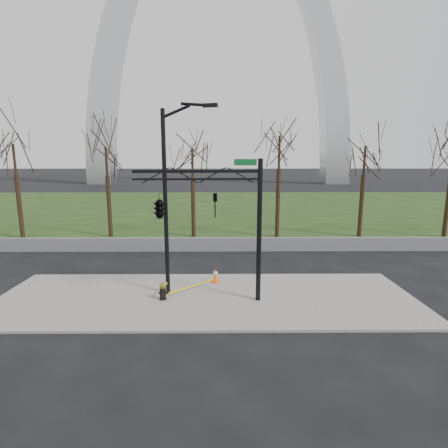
{
  "coord_description": "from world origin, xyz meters",
  "views": [
    {
      "loc": [
        0.66,
        -13.97,
        5.91
      ],
      "look_at": [
        0.79,
        2.0,
        2.94
      ],
      "focal_mm": 27.36,
      "sensor_mm": 36.0,
      "label": 1
    }
  ],
  "objects_px": {
    "street_light": "(170,190)",
    "traffic_signal_mast": "(179,206)",
    "traffic_cone": "(216,276)",
    "fire_hydrant": "(163,292)"
  },
  "relations": [
    {
      "from": "fire_hydrant",
      "to": "traffic_signal_mast",
      "type": "height_order",
      "value": "traffic_signal_mast"
    },
    {
      "from": "fire_hydrant",
      "to": "street_light",
      "type": "relative_size",
      "value": 0.09
    },
    {
      "from": "street_light",
      "to": "traffic_signal_mast",
      "type": "relative_size",
      "value": 1.37
    },
    {
      "from": "fire_hydrant",
      "to": "traffic_cone",
      "type": "bearing_deg",
      "value": 46.84
    },
    {
      "from": "traffic_signal_mast",
      "to": "traffic_cone",
      "type": "bearing_deg",
      "value": 55.29
    },
    {
      "from": "traffic_cone",
      "to": "street_light",
      "type": "distance_m",
      "value": 4.84
    },
    {
      "from": "traffic_cone",
      "to": "fire_hydrant",
      "type": "bearing_deg",
      "value": -137.01
    },
    {
      "from": "street_light",
      "to": "traffic_signal_mast",
      "type": "height_order",
      "value": "street_light"
    },
    {
      "from": "street_light",
      "to": "traffic_cone",
      "type": "bearing_deg",
      "value": 48.16
    },
    {
      "from": "street_light",
      "to": "traffic_signal_mast",
      "type": "bearing_deg",
      "value": -51.35
    }
  ]
}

